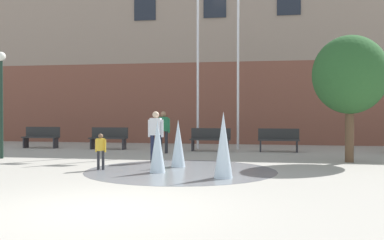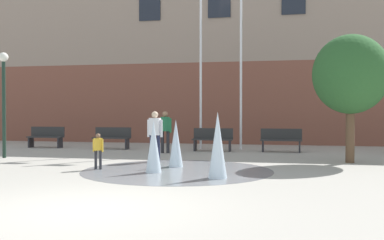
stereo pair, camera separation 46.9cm
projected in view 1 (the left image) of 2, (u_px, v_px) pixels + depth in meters
name	position (u px, v px, depth m)	size (l,w,h in m)	color
ground_plane	(99.00, 210.00, 7.25)	(100.00, 100.00, 0.00)	#9E998E
library_building	(222.00, 60.00, 24.68)	(36.00, 6.05, 8.85)	brown
splash_fountain	(187.00, 150.00, 11.69)	(5.12, 5.12, 1.58)	gray
park_bench_far_left	(41.00, 137.00, 19.46)	(1.60, 0.44, 0.91)	#28282D
park_bench_left_of_flagpoles	(109.00, 138.00, 18.84)	(1.60, 0.44, 0.91)	#28282D
park_bench_under_left_flagpole	(210.00, 139.00, 17.96)	(1.60, 0.44, 0.91)	#28282D
park_bench_center	(279.00, 140.00, 17.62)	(1.60, 0.44, 0.91)	#28282D
teen_by_trashcan	(163.00, 129.00, 17.01)	(0.50, 0.38, 1.59)	#28282D
adult_watching	(156.00, 132.00, 14.10)	(0.50, 0.24, 1.59)	#1E233D
child_in_fountain	(101.00, 149.00, 12.19)	(0.31, 0.24, 0.99)	#28282D
flagpole_left	(198.00, 47.00, 18.96)	(0.80, 0.10, 8.15)	silver
flagpole_right	(239.00, 43.00, 18.66)	(0.80, 0.10, 8.34)	silver
lamp_post_left_lane	(1.00, 88.00, 15.09)	(0.32, 0.32, 3.60)	#192D23
street_tree_near_building	(350.00, 75.00, 13.96)	(2.30, 2.30, 3.96)	brown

